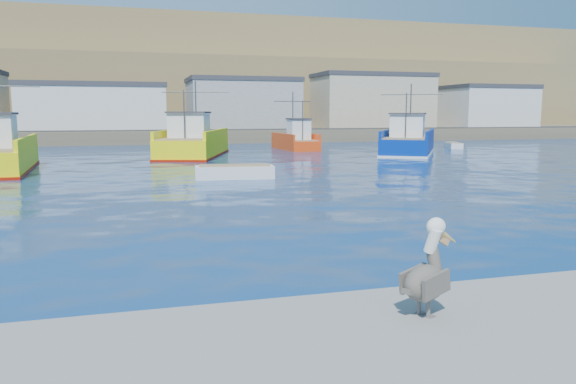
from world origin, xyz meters
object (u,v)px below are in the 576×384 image
Objects in this scene: skiff_mid at (235,173)px; skiff_far at (454,146)px; trawler_yellow_b at (193,144)px; boat_orange at (296,140)px; trawler_blue at (408,142)px; pelican at (428,274)px.

skiff_far is (28.14, 21.75, -0.06)m from skiff_mid.
trawler_yellow_b is 1.74× the size of boat_orange.
skiff_mid is at bearing -141.37° from trawler_blue.
skiff_far is at bearing -7.70° from boat_orange.
skiff_far is (28.51, 3.93, -0.87)m from trawler_yellow_b.
trawler_blue is (19.70, -2.38, -0.04)m from trawler_yellow_b.
trawler_yellow_b is 17.85m from skiff_mid.
skiff_mid is at bearing -114.44° from boat_orange.
skiff_mid is (-19.33, -15.45, -0.76)m from trawler_blue.
trawler_yellow_b is 28.80m from skiff_far.
trawler_blue is 44.68m from pelican.
trawler_yellow_b is 12.93m from boat_orange.
skiff_mid is 35.57m from skiff_far.
pelican is (-12.25, -48.26, 0.18)m from boat_orange.
trawler_yellow_b reaches higher than pelican.
trawler_yellow_b is 1.10× the size of trawler_blue.
boat_orange is at bearing 28.91° from trawler_yellow_b.
boat_orange is 4.89× the size of pelican.
trawler_blue is at bearing -6.89° from trawler_yellow_b.
pelican is at bearing -91.27° from trawler_yellow_b.
pelican is at bearing -93.09° from skiff_mid.
boat_orange is (11.32, 6.25, -0.12)m from trawler_yellow_b.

